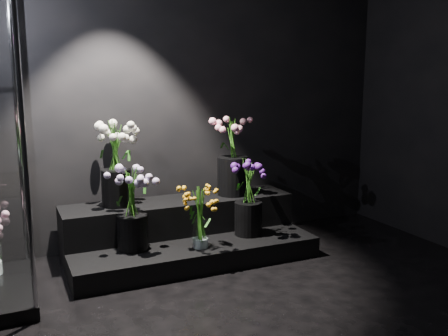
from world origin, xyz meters
TOP-DOWN VIEW (x-y plane):
  - floor at (0.00, 0.00)m, footprint 4.00×4.00m
  - wall_back at (0.00, 2.00)m, footprint 4.00×0.00m
  - display_riser at (-0.18, 1.60)m, footprint 2.01×0.89m
  - bouquet_orange_bells at (-0.17, 1.24)m, footprint 0.32×0.32m
  - bouquet_lilac at (-0.67, 1.42)m, footprint 0.45×0.45m
  - bouquet_purple at (0.32, 1.38)m, footprint 0.42×0.42m
  - bouquet_cream_roses at (-0.71, 1.74)m, footprint 0.42×0.42m
  - bouquet_pink_roses at (0.33, 1.71)m, footprint 0.38×0.38m

SIDE VIEW (x-z plane):
  - floor at x=0.00m, z-range 0.00..0.00m
  - display_riser at x=-0.18m, z-range -0.04..0.41m
  - bouquet_orange_bells at x=-0.17m, z-range 0.17..0.66m
  - bouquet_lilac at x=-0.67m, z-range 0.22..0.86m
  - bouquet_purple at x=0.32m, z-range 0.21..0.88m
  - bouquet_pink_roses at x=0.33m, z-range 0.49..1.19m
  - bouquet_cream_roses at x=-0.71m, z-range 0.51..1.21m
  - wall_back at x=0.00m, z-range -0.60..3.40m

